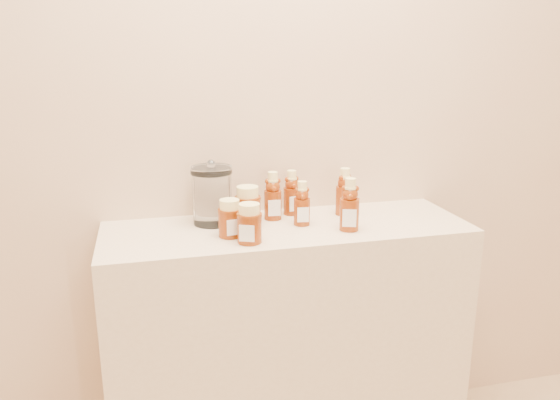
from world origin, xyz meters
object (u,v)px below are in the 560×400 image
object	(u,v)px
bear_bottle_back_left	(273,193)
honey_jar_left	(230,218)
display_table	(287,348)
bear_bottle_front_left	(302,200)
glass_canister	(212,193)

from	to	relation	value
bear_bottle_back_left	honey_jar_left	size ratio (longest dim) A/B	1.58
bear_bottle_back_left	honey_jar_left	xyz separation A→B (m)	(-0.17, -0.14, -0.03)
display_table	honey_jar_left	size ratio (longest dim) A/B	10.18
display_table	bear_bottle_back_left	distance (m)	0.55
bear_bottle_back_left	honey_jar_left	bearing A→B (deg)	-136.74
bear_bottle_back_left	bear_bottle_front_left	world-z (taller)	bear_bottle_back_left
bear_bottle_back_left	glass_canister	bearing A→B (deg)	-176.80
bear_bottle_front_left	honey_jar_left	xyz separation A→B (m)	(-0.25, -0.06, -0.02)
honey_jar_left	bear_bottle_front_left	bearing A→B (deg)	3.18
display_table	glass_canister	size ratio (longest dim) A/B	5.72
bear_bottle_back_left	bear_bottle_front_left	distance (m)	0.12
display_table	bear_bottle_back_left	bearing A→B (deg)	107.58
display_table	honey_jar_left	xyz separation A→B (m)	(-0.20, -0.05, 0.51)
display_table	bear_bottle_back_left	xyz separation A→B (m)	(-0.03, 0.09, 0.54)
bear_bottle_front_left	honey_jar_left	size ratio (longest dim) A/B	1.41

